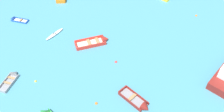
{
  "coord_description": "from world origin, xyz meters",
  "views": [
    {
      "loc": [
        2.39,
        0.15,
        21.61
      ],
      "look_at": [
        0.0,
        21.76,
        0.15
      ],
      "focal_mm": 39.89,
      "sensor_mm": 36.0,
      "label": 1
    }
  ],
  "objects_px": {
    "rowboat_red_foreground_center": "(99,41)",
    "mooring_buoy_between_boats_right": "(36,81)",
    "rowboat_grey_back_row_left": "(13,77)",
    "mooring_buoy_midfield": "(116,62)",
    "kayak_white_back_row_right": "(55,34)",
    "rowboat_blue_cluster_outer": "(15,19)",
    "mooring_buoy_far_field": "(96,104)",
    "mooring_buoy_near_foreground": "(196,16)",
    "rowboat_maroon_back_row_center": "(140,104)"
  },
  "relations": [
    {
      "from": "rowboat_red_foreground_center",
      "to": "mooring_buoy_between_boats_right",
      "type": "height_order",
      "value": "rowboat_red_foreground_center"
    },
    {
      "from": "rowboat_grey_back_row_left",
      "to": "mooring_buoy_midfield",
      "type": "distance_m",
      "value": 12.01
    },
    {
      "from": "kayak_white_back_row_right",
      "to": "rowboat_red_foreground_center",
      "type": "bearing_deg",
      "value": -7.77
    },
    {
      "from": "rowboat_blue_cluster_outer",
      "to": "mooring_buoy_between_boats_right",
      "type": "height_order",
      "value": "rowboat_blue_cluster_outer"
    },
    {
      "from": "rowboat_red_foreground_center",
      "to": "mooring_buoy_far_field",
      "type": "distance_m",
      "value": 9.6
    },
    {
      "from": "mooring_buoy_near_foreground",
      "to": "mooring_buoy_far_field",
      "type": "xyz_separation_m",
      "value": [
        -12.32,
        -16.98,
        0.0
      ]
    },
    {
      "from": "kayak_white_back_row_right",
      "to": "rowboat_grey_back_row_left",
      "type": "bearing_deg",
      "value": -108.18
    },
    {
      "from": "rowboat_grey_back_row_left",
      "to": "rowboat_blue_cluster_outer",
      "type": "bearing_deg",
      "value": 110.42
    },
    {
      "from": "rowboat_blue_cluster_outer",
      "to": "mooring_buoy_far_field",
      "type": "xyz_separation_m",
      "value": [
        13.9,
        -12.98,
        -0.12
      ]
    },
    {
      "from": "kayak_white_back_row_right",
      "to": "mooring_buoy_between_boats_right",
      "type": "xyz_separation_m",
      "value": [
        0.09,
        -8.19,
        -0.14
      ]
    },
    {
      "from": "rowboat_grey_back_row_left",
      "to": "mooring_buoy_between_boats_right",
      "type": "relative_size",
      "value": 11.09
    },
    {
      "from": "kayak_white_back_row_right",
      "to": "rowboat_grey_back_row_left",
      "type": "distance_m",
      "value": 8.44
    },
    {
      "from": "rowboat_maroon_back_row_center",
      "to": "mooring_buoy_far_field",
      "type": "xyz_separation_m",
      "value": [
        -4.52,
        -0.32,
        -0.18
      ]
    },
    {
      "from": "kayak_white_back_row_right",
      "to": "mooring_buoy_midfield",
      "type": "relative_size",
      "value": 8.92
    },
    {
      "from": "rowboat_blue_cluster_outer",
      "to": "mooring_buoy_midfield",
      "type": "distance_m",
      "value": 16.78
    },
    {
      "from": "rowboat_blue_cluster_outer",
      "to": "rowboat_maroon_back_row_center",
      "type": "xyz_separation_m",
      "value": [
        18.42,
        -12.67,
        0.07
      ]
    },
    {
      "from": "rowboat_maroon_back_row_center",
      "to": "mooring_buoy_near_foreground",
      "type": "height_order",
      "value": "rowboat_maroon_back_row_center"
    },
    {
      "from": "kayak_white_back_row_right",
      "to": "mooring_buoy_between_boats_right",
      "type": "relative_size",
      "value": 10.27
    },
    {
      "from": "rowboat_maroon_back_row_center",
      "to": "rowboat_grey_back_row_left",
      "type": "xyz_separation_m",
      "value": [
        -14.47,
        2.04,
        -0.03
      ]
    },
    {
      "from": "mooring_buoy_midfield",
      "to": "mooring_buoy_far_field",
      "type": "height_order",
      "value": "mooring_buoy_midfield"
    },
    {
      "from": "rowboat_red_foreground_center",
      "to": "mooring_buoy_midfield",
      "type": "relative_size",
      "value": 14.05
    },
    {
      "from": "rowboat_blue_cluster_outer",
      "to": "mooring_buoy_near_foreground",
      "type": "height_order",
      "value": "rowboat_blue_cluster_outer"
    },
    {
      "from": "mooring_buoy_near_foreground",
      "to": "mooring_buoy_midfield",
      "type": "bearing_deg",
      "value": -135.21
    },
    {
      "from": "kayak_white_back_row_right",
      "to": "rowboat_maroon_back_row_center",
      "type": "distance_m",
      "value": 15.53
    },
    {
      "from": "mooring_buoy_far_field",
      "to": "mooring_buoy_between_boats_right",
      "type": "bearing_deg",
      "value": 163.19
    },
    {
      "from": "kayak_white_back_row_right",
      "to": "mooring_buoy_far_field",
      "type": "relative_size",
      "value": 9.68
    },
    {
      "from": "mooring_buoy_near_foreground",
      "to": "mooring_buoy_between_boats_right",
      "type": "xyz_separation_m",
      "value": [
        -19.54,
        -14.79,
        0.0
      ]
    },
    {
      "from": "kayak_white_back_row_right",
      "to": "mooring_buoy_near_foreground",
      "type": "distance_m",
      "value": 20.71
    },
    {
      "from": "rowboat_blue_cluster_outer",
      "to": "rowboat_red_foreground_center",
      "type": "distance_m",
      "value": 13.22
    },
    {
      "from": "rowboat_blue_cluster_outer",
      "to": "kayak_white_back_row_right",
      "type": "xyz_separation_m",
      "value": [
        6.59,
        -2.61,
        0.03
      ]
    },
    {
      "from": "rowboat_red_foreground_center",
      "to": "rowboat_maroon_back_row_center",
      "type": "height_order",
      "value": "rowboat_red_foreground_center"
    },
    {
      "from": "rowboat_red_foreground_center",
      "to": "mooring_buoy_far_field",
      "type": "bearing_deg",
      "value": -83.19
    },
    {
      "from": "kayak_white_back_row_right",
      "to": "mooring_buoy_midfield",
      "type": "height_order",
      "value": "kayak_white_back_row_right"
    },
    {
      "from": "rowboat_grey_back_row_left",
      "to": "mooring_buoy_far_field",
      "type": "xyz_separation_m",
      "value": [
        9.94,
        -2.35,
        -0.16
      ]
    },
    {
      "from": "rowboat_blue_cluster_outer",
      "to": "rowboat_grey_back_row_left",
      "type": "height_order",
      "value": "rowboat_grey_back_row_left"
    },
    {
      "from": "mooring_buoy_midfield",
      "to": "mooring_buoy_between_boats_right",
      "type": "bearing_deg",
      "value": -155.24
    },
    {
      "from": "rowboat_blue_cluster_outer",
      "to": "mooring_buoy_near_foreground",
      "type": "xyz_separation_m",
      "value": [
        26.22,
        3.99,
        -0.12
      ]
    },
    {
      "from": "mooring_buoy_between_boats_right",
      "to": "mooring_buoy_far_field",
      "type": "xyz_separation_m",
      "value": [
        7.22,
        -2.18,
        0.0
      ]
    },
    {
      "from": "mooring_buoy_near_foreground",
      "to": "mooring_buoy_between_boats_right",
      "type": "distance_m",
      "value": 24.51
    },
    {
      "from": "rowboat_blue_cluster_outer",
      "to": "rowboat_grey_back_row_left",
      "type": "relative_size",
      "value": 0.91
    },
    {
      "from": "mooring_buoy_between_boats_right",
      "to": "mooring_buoy_midfield",
      "type": "bearing_deg",
      "value": 24.76
    },
    {
      "from": "kayak_white_back_row_right",
      "to": "mooring_buoy_between_boats_right",
      "type": "distance_m",
      "value": 8.19
    },
    {
      "from": "mooring_buoy_near_foreground",
      "to": "mooring_buoy_between_boats_right",
      "type": "height_order",
      "value": "mooring_buoy_near_foreground"
    },
    {
      "from": "rowboat_red_foreground_center",
      "to": "mooring_buoy_between_boats_right",
      "type": "xyz_separation_m",
      "value": [
        -6.09,
        -7.35,
        -0.23
      ]
    },
    {
      "from": "rowboat_blue_cluster_outer",
      "to": "rowboat_red_foreground_center",
      "type": "xyz_separation_m",
      "value": [
        12.76,
        -3.45,
        0.11
      ]
    },
    {
      "from": "rowboat_red_foreground_center",
      "to": "mooring_buoy_far_field",
      "type": "relative_size",
      "value": 15.25
    },
    {
      "from": "mooring_buoy_far_field",
      "to": "rowboat_blue_cluster_outer",
      "type": "bearing_deg",
      "value": 136.96
    },
    {
      "from": "rowboat_blue_cluster_outer",
      "to": "mooring_buoy_far_field",
      "type": "bearing_deg",
      "value": -43.04
    },
    {
      "from": "kayak_white_back_row_right",
      "to": "mooring_buoy_far_field",
      "type": "distance_m",
      "value": 12.69
    },
    {
      "from": "rowboat_grey_back_row_left",
      "to": "mooring_buoy_between_boats_right",
      "type": "distance_m",
      "value": 2.73
    }
  ]
}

